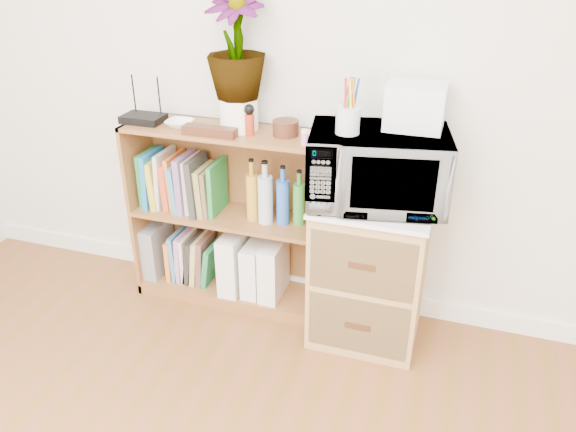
% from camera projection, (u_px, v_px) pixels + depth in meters
% --- Properties ---
extents(skirting_board, '(4.00, 0.02, 0.10)m').
position_uv_depth(skirting_board, '(301.00, 285.00, 3.09)').
color(skirting_board, white).
rests_on(skirting_board, ground).
extents(bookshelf, '(1.00, 0.30, 0.95)m').
position_uv_depth(bookshelf, '(229.00, 218.00, 2.87)').
color(bookshelf, brown).
rests_on(bookshelf, ground).
extents(wicker_unit, '(0.50, 0.45, 0.70)m').
position_uv_depth(wicker_unit, '(369.00, 271.00, 2.66)').
color(wicker_unit, '#9E7542').
rests_on(wicker_unit, ground).
extents(microwave, '(0.65, 0.50, 0.32)m').
position_uv_depth(microwave, '(377.00, 168.00, 2.41)').
color(microwave, silver).
rests_on(microwave, wicker_unit).
extents(pen_cup, '(0.10, 0.10, 0.11)m').
position_uv_depth(pen_cup, '(348.00, 120.00, 2.29)').
color(pen_cup, silver).
rests_on(pen_cup, microwave).
extents(small_appliance, '(0.24, 0.20, 0.19)m').
position_uv_depth(small_appliance, '(415.00, 106.00, 2.33)').
color(small_appliance, white).
rests_on(small_appliance, microwave).
extents(router, '(0.20, 0.14, 0.04)m').
position_uv_depth(router, '(143.00, 118.00, 2.74)').
color(router, black).
rests_on(router, bookshelf).
extents(white_bowl, '(0.13, 0.13, 0.03)m').
position_uv_depth(white_bowl, '(180.00, 124.00, 2.68)').
color(white_bowl, white).
rests_on(white_bowl, bookshelf).
extents(plant_pot, '(0.18, 0.18, 0.15)m').
position_uv_depth(plant_pot, '(239.00, 114.00, 2.62)').
color(plant_pot, white).
rests_on(plant_pot, bookshelf).
extents(potted_plant, '(0.27, 0.27, 0.48)m').
position_uv_depth(potted_plant, '(236.00, 44.00, 2.47)').
color(potted_plant, '#356E2C').
rests_on(potted_plant, plant_pot).
extents(trinket_box, '(0.26, 0.06, 0.04)m').
position_uv_depth(trinket_box, '(210.00, 131.00, 2.57)').
color(trinket_box, '#381A0F').
rests_on(trinket_box, bookshelf).
extents(kokeshi_doll, '(0.04, 0.04, 0.10)m').
position_uv_depth(kokeshi_doll, '(250.00, 125.00, 2.56)').
color(kokeshi_doll, '#A02A13').
rests_on(kokeshi_doll, bookshelf).
extents(wooden_bowl, '(0.12, 0.12, 0.07)m').
position_uv_depth(wooden_bowl, '(286.00, 128.00, 2.56)').
color(wooden_bowl, '#3D1F10').
rests_on(wooden_bowl, bookshelf).
extents(paint_jars, '(0.10, 0.04, 0.05)m').
position_uv_depth(paint_jars, '(312.00, 140.00, 2.44)').
color(paint_jars, pink).
rests_on(paint_jars, bookshelf).
extents(file_box, '(0.09, 0.23, 0.29)m').
position_uv_depth(file_box, '(157.00, 248.00, 3.11)').
color(file_box, slate).
rests_on(file_box, bookshelf).
extents(magazine_holder_left, '(0.10, 0.26, 0.33)m').
position_uv_depth(magazine_holder_left, '(235.00, 260.00, 2.97)').
color(magazine_holder_left, white).
rests_on(magazine_holder_left, bookshelf).
extents(magazine_holder_mid, '(0.09, 0.23, 0.28)m').
position_uv_depth(magazine_holder_mid, '(255.00, 267.00, 2.94)').
color(magazine_holder_mid, white).
rests_on(magazine_holder_mid, bookshelf).
extents(magazine_holder_right, '(0.10, 0.24, 0.31)m').
position_uv_depth(magazine_holder_right, '(274.00, 269.00, 2.91)').
color(magazine_holder_right, white).
rests_on(magazine_holder_right, bookshelf).
extents(cookbooks, '(0.42, 0.20, 0.30)m').
position_uv_depth(cookbooks, '(181.00, 183.00, 2.87)').
color(cookbooks, '#1F773A').
rests_on(cookbooks, bookshelf).
extents(liquor_bottles, '(0.29, 0.07, 0.31)m').
position_uv_depth(liquor_bottles, '(274.00, 194.00, 2.72)').
color(liquor_bottles, '#B78622').
rests_on(liquor_bottles, bookshelf).
extents(lower_books, '(0.27, 0.19, 0.27)m').
position_uv_depth(lower_books, '(193.00, 257.00, 3.06)').
color(lower_books, orange).
rests_on(lower_books, bookshelf).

